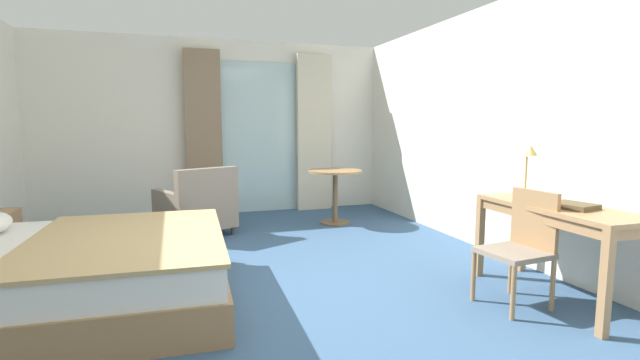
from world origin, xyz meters
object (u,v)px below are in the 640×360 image
(armchair_by_window, at_px, (197,208))
(round_cafe_table, at_px, (335,184))
(bed, at_px, (69,272))
(writing_desk, at_px, (559,217))
(desk_lamp, at_px, (529,162))
(closed_book, at_px, (574,206))
(desk_chair, at_px, (522,242))

(armchair_by_window, bearing_deg, round_cafe_table, 2.86)
(bed, height_order, round_cafe_table, bed)
(writing_desk, xyz_separation_m, armchair_by_window, (-2.60, 3.01, -0.31))
(desk_lamp, bearing_deg, closed_book, -87.49)
(desk_lamp, height_order, armchair_by_window, desk_lamp)
(writing_desk, height_order, desk_chair, desk_chair)
(writing_desk, relative_size, desk_chair, 1.54)
(bed, relative_size, desk_chair, 2.55)
(writing_desk, relative_size, round_cafe_table, 1.81)
(desk_chair, relative_size, desk_lamp, 1.88)
(closed_book, distance_m, round_cafe_table, 3.33)
(closed_book, distance_m, armchair_by_window, 4.10)
(closed_book, relative_size, round_cafe_table, 0.38)
(desk_chair, bearing_deg, desk_lamp, 44.98)
(desk_lamp, xyz_separation_m, armchair_by_window, (-2.57, 2.69, -0.73))
(desk_lamp, distance_m, armchair_by_window, 3.80)
(desk_chair, bearing_deg, armchair_by_window, 126.46)
(desk_chair, xyz_separation_m, armchair_by_window, (-2.24, 3.03, -0.15))
(desk_lamp, distance_m, round_cafe_table, 2.92)
(bed, height_order, armchair_by_window, bed)
(bed, relative_size, armchair_by_window, 2.16)
(writing_desk, relative_size, armchair_by_window, 1.30)
(bed, distance_m, desk_chair, 3.41)
(desk_chair, height_order, desk_lamp, desk_lamp)
(closed_book, bearing_deg, desk_chair, 149.53)
(closed_book, bearing_deg, armchair_by_window, 117.48)
(armchair_by_window, bearing_deg, bed, -116.31)
(closed_book, relative_size, armchair_by_window, 0.27)
(desk_chair, bearing_deg, closed_book, -18.47)
(bed, relative_size, round_cafe_table, 2.99)
(bed, xyz_separation_m, desk_lamp, (3.60, -0.61, 0.78))
(desk_lamp, bearing_deg, desk_chair, -135.02)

